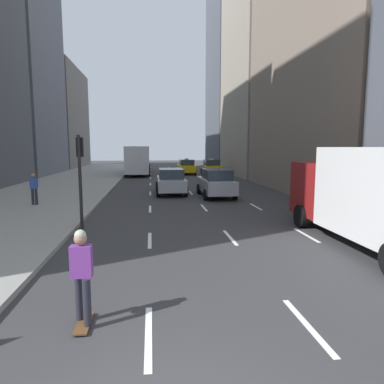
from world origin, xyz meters
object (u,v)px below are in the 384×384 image
at_px(box_truck, 383,195).
at_px(skateboarder, 82,273).
at_px(taxi_second, 186,167).
at_px(taxi_lead, 211,167).
at_px(pedestrian_far_walking, 34,187).
at_px(sedan_black_near, 216,183).
at_px(traffic_light_pole, 80,167).
at_px(sedan_silver_behind, 171,181).
at_px(city_bus, 138,159).

distance_m(box_truck, skateboarder, 8.89).
relative_size(taxi_second, skateboarder, 2.52).
xyz_separation_m(taxi_lead, pedestrian_far_walking, (-13.03, -20.44, 0.19)).
bearing_deg(taxi_second, taxi_lead, -17.54).
bearing_deg(sedan_black_near, traffic_light_pole, -129.30).
distance_m(taxi_second, sedan_black_near, 18.53).
distance_m(sedan_black_near, pedestrian_far_walking, 10.60).
height_order(skateboarder, traffic_light_pole, traffic_light_pole).
bearing_deg(taxi_lead, box_truck, -90.00).
bearing_deg(skateboarder, pedestrian_far_walking, 111.00).
height_order(sedan_silver_behind, traffic_light_pole, traffic_light_pole).
bearing_deg(sedan_silver_behind, taxi_second, 80.56).
bearing_deg(traffic_light_pole, taxi_second, 75.85).
xyz_separation_m(taxi_lead, traffic_light_pole, (-9.55, -25.89, 1.53)).
distance_m(taxi_second, city_bus, 5.81).
relative_size(skateboarder, traffic_light_pole, 0.48).
distance_m(skateboarder, pedestrian_far_walking, 13.64).
relative_size(sedan_black_near, traffic_light_pole, 1.33).
relative_size(taxi_lead, taxi_second, 1.00).
relative_size(sedan_silver_behind, pedestrian_far_walking, 2.83).
distance_m(taxi_lead, skateboarder, 34.15).
relative_size(taxi_second, box_truck, 0.52).
bearing_deg(pedestrian_far_walking, sedan_black_near, 15.30).
xyz_separation_m(taxi_lead, box_truck, (0.00, -29.67, 0.83)).
height_order(taxi_lead, sedan_silver_behind, taxi_lead).
distance_m(taxi_lead, sedan_black_near, 17.86).
bearing_deg(skateboarder, box_truck, 23.27).
distance_m(taxi_second, sedan_silver_behind, 17.08).
relative_size(taxi_second, sedan_black_near, 0.92).
distance_m(taxi_lead, taxi_second, 2.94).
height_order(taxi_second, skateboarder, taxi_second).
bearing_deg(skateboarder, taxi_lead, 76.21).
xyz_separation_m(skateboarder, pedestrian_far_walking, (-4.89, 12.73, 0.10)).
xyz_separation_m(taxi_second, sedan_silver_behind, (-2.80, -16.85, -0.00)).
bearing_deg(taxi_lead, pedestrian_far_walking, -122.51).
bearing_deg(sedan_silver_behind, box_truck, -67.78).
bearing_deg(sedan_black_near, pedestrian_far_walking, -164.70).
bearing_deg(sedan_black_near, city_bus, 105.89).
bearing_deg(taxi_lead, traffic_light_pole, -110.25).
bearing_deg(traffic_light_pole, skateboarder, -79.03).
bearing_deg(taxi_second, box_truck, -84.76).
bearing_deg(sedan_silver_behind, city_bus, 98.87).
bearing_deg(box_truck, taxi_second, 95.24).
distance_m(taxi_lead, traffic_light_pole, 27.64).
xyz_separation_m(sedan_silver_behind, city_bus, (-2.81, 18.03, 0.91)).
bearing_deg(sedan_black_near, taxi_second, 90.00).
bearing_deg(traffic_light_pole, city_bus, 87.67).
xyz_separation_m(sedan_silver_behind, box_truck, (5.60, -13.71, 0.83)).
bearing_deg(sedan_black_near, skateboarder, -108.98).
height_order(sedan_black_near, box_truck, box_truck).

